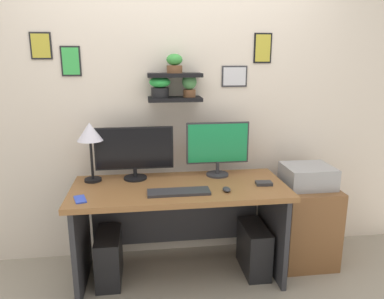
# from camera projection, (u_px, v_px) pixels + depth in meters

# --- Properties ---
(ground_plane) EXTENTS (8.00, 8.00, 0.00)m
(ground_plane) POSITION_uv_depth(u_px,v_px,m) (180.00, 275.00, 2.88)
(ground_plane) COLOR gray
(back_wall_assembly) EXTENTS (4.40, 0.24, 2.70)m
(back_wall_assembly) POSITION_uv_depth(u_px,v_px,m) (174.00, 98.00, 2.97)
(back_wall_assembly) COLOR beige
(back_wall_assembly) RESTS_ON ground
(desk) EXTENTS (1.60, 0.68, 0.75)m
(desk) POSITION_uv_depth(u_px,v_px,m) (179.00, 209.00, 2.80)
(desk) COLOR brown
(desk) RESTS_ON ground
(monitor_left) EXTENTS (0.60, 0.18, 0.41)m
(monitor_left) POSITION_uv_depth(u_px,v_px,m) (134.00, 151.00, 2.81)
(monitor_left) COLOR black
(monitor_left) RESTS_ON desk
(monitor_right) EXTENTS (0.50, 0.18, 0.43)m
(monitor_right) POSITION_uv_depth(u_px,v_px,m) (218.00, 146.00, 2.89)
(monitor_right) COLOR #2D2D33
(monitor_right) RESTS_ON desk
(keyboard) EXTENTS (0.44, 0.14, 0.02)m
(keyboard) POSITION_uv_depth(u_px,v_px,m) (179.00, 192.00, 2.55)
(keyboard) COLOR #2D2D33
(keyboard) RESTS_ON desk
(computer_mouse) EXTENTS (0.06, 0.09, 0.03)m
(computer_mouse) POSITION_uv_depth(u_px,v_px,m) (227.00, 189.00, 2.59)
(computer_mouse) COLOR #2D2D33
(computer_mouse) RESTS_ON desk
(desk_lamp) EXTENTS (0.19, 0.19, 0.46)m
(desk_lamp) POSITION_uv_depth(u_px,v_px,m) (90.00, 135.00, 2.72)
(desk_lamp) COLOR black
(desk_lamp) RESTS_ON desk
(cell_phone) EXTENTS (0.11, 0.15, 0.01)m
(cell_phone) POSITION_uv_depth(u_px,v_px,m) (80.00, 199.00, 2.43)
(cell_phone) COLOR blue
(cell_phone) RESTS_ON desk
(scissors_tray) EXTENTS (0.13, 0.09, 0.02)m
(scissors_tray) POSITION_uv_depth(u_px,v_px,m) (264.00, 183.00, 2.72)
(scissors_tray) COLOR #2D2D33
(scissors_tray) RESTS_ON desk
(drawer_cabinet) EXTENTS (0.44, 0.50, 0.66)m
(drawer_cabinet) POSITION_uv_depth(u_px,v_px,m) (304.00, 223.00, 3.04)
(drawer_cabinet) COLOR brown
(drawer_cabinet) RESTS_ON ground
(printer) EXTENTS (0.38, 0.34, 0.17)m
(printer) POSITION_uv_depth(u_px,v_px,m) (308.00, 176.00, 2.94)
(printer) COLOR #9E9EA3
(printer) RESTS_ON drawer_cabinet
(computer_tower_left) EXTENTS (0.18, 0.40, 0.38)m
(computer_tower_left) POSITION_uv_depth(u_px,v_px,m) (109.00, 257.00, 2.78)
(computer_tower_left) COLOR black
(computer_tower_left) RESTS_ON ground
(computer_tower_right) EXTENTS (0.18, 0.40, 0.38)m
(computer_tower_right) POSITION_uv_depth(u_px,v_px,m) (254.00, 248.00, 2.91)
(computer_tower_right) COLOR black
(computer_tower_right) RESTS_ON ground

